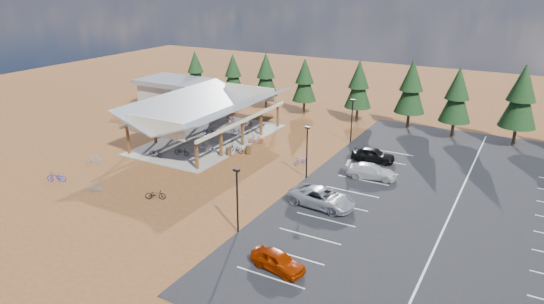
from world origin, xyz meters
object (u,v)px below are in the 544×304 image
object	(u,v)px
bike_6	(236,131)
car_3	(371,171)
bike_14	(300,161)
car_4	(373,155)
bike_1	(179,133)
bike_13	(95,187)
lamp_post_1	(307,149)
trash_bin_0	(229,152)
lamp_post_2	(352,118)
bike_5	(207,148)
bike_pavilion	(208,108)
bike_7	(247,123)
lamp_post_0	(237,196)
bike_2	(209,132)
bike_4	(182,151)
car_2	(322,198)
car_0	(278,261)
bike_3	(230,118)
bike_15	(256,140)
bike_9	(93,159)
bike_12	(155,194)
bike_10	(56,177)
bike_0	(156,153)
trash_bin_1	(248,150)
bike_16	(236,149)
outbuilding	(177,92)

from	to	relation	value
bike_6	car_3	size ratio (longest dim) A/B	0.39
bike_14	car_4	world-z (taller)	car_4
bike_1	bike_13	world-z (taller)	bike_1
lamp_post_1	trash_bin_0	world-z (taller)	lamp_post_1
bike_6	lamp_post_1	bearing A→B (deg)	-116.50
lamp_post_2	bike_5	distance (m)	16.80
bike_pavilion	bike_7	xyz separation A→B (m)	(1.20, 6.45, -3.27)
bike_7	car_4	distance (m)	18.51
lamp_post_0	bike_5	bearing A→B (deg)	133.84
bike_14	car_4	distance (m)	7.66
bike_2	trash_bin_0	bearing A→B (deg)	-125.99
bike_4	car_4	bearing A→B (deg)	-75.02
lamp_post_0	car_2	xyz separation A→B (m)	(3.77, 7.04, -2.15)
bike_4	car_0	xyz separation A→B (m)	(19.23, -13.82, 0.15)
bike_3	bike_15	bearing A→B (deg)	-111.58
bike_2	bike_5	bearing A→B (deg)	-144.78
bike_9	bike_12	xyz separation A→B (m)	(11.53, -3.47, 0.01)
car_3	bike_10	bearing A→B (deg)	109.61
bike_0	car_4	xyz separation A→B (m)	(20.59, 10.04, 0.24)
bike_15	bike_12	bearing A→B (deg)	147.38
lamp_post_0	trash_bin_1	bearing A→B (deg)	119.23
bike_12	bike_15	distance (m)	16.87
bike_16	car_2	xyz separation A→B (m)	(13.53, -7.57, 0.34)
outbuilding	bike_5	size ratio (longest dim) A/B	6.10
outbuilding	bike_9	size ratio (longest dim) A/B	7.15
outbuilding	car_3	world-z (taller)	outbuilding
bike_6	bike_16	size ratio (longest dim) A/B	0.98
trash_bin_0	bike_1	bearing A→B (deg)	166.16
lamp_post_0	car_4	size ratio (longest dim) A/B	1.17
trash_bin_0	car_4	world-z (taller)	car_4
lamp_post_2	car_4	bearing A→B (deg)	-48.41
bike_4	bike_16	xyz separation A→B (m)	(4.45, 3.74, -0.06)
bike_5	bike_15	size ratio (longest dim) A/B	1.03
bike_5	car_4	xyz separation A→B (m)	(16.63, 6.32, 0.15)
bike_0	bike_2	size ratio (longest dim) A/B	0.89
trash_bin_0	bike_12	bearing A→B (deg)	-87.41
bike_0	bike_3	distance (m)	14.81
lamp_post_2	car_2	size ratio (longest dim) A/B	0.90
bike_14	car_2	xyz separation A→B (m)	(5.77, -7.75, 0.39)
trash_bin_0	bike_0	xyz separation A→B (m)	(-6.47, -4.23, 0.10)
bike_3	bike_7	size ratio (longest dim) A/B	1.13
lamp_post_1	bike_2	xyz separation A→B (m)	(-15.75, 5.94, -2.38)
bike_pavilion	lamp_post_2	distance (m)	16.57
car_2	bike_3	bearing A→B (deg)	55.25
bike_5	outbuilding	bearing A→B (deg)	31.55
bike_9	bike_16	bearing A→B (deg)	-88.05
bike_6	car_4	xyz separation A→B (m)	(17.24, -0.47, 0.21)
bike_4	bike_6	size ratio (longest dim) A/B	0.94
bike_7	bike_4	bearing A→B (deg)	175.76
outbuilding	bike_1	size ratio (longest dim) A/B	6.19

